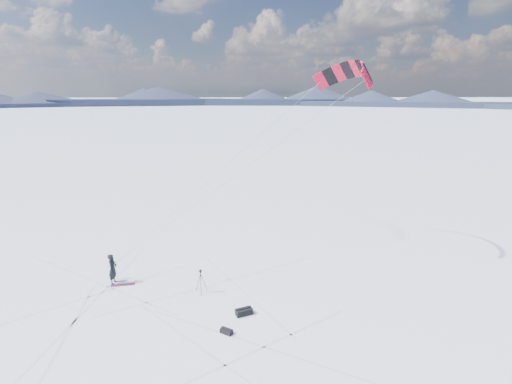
{
  "coord_description": "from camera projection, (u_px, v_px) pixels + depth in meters",
  "views": [
    {
      "loc": [
        3.19,
        -17.64,
        11.04
      ],
      "look_at": [
        5.36,
        5.15,
        4.9
      ],
      "focal_mm": 26.0,
      "sensor_mm": 36.0,
      "label": 1
    }
  ],
  "objects": [
    {
      "name": "power_kite",
      "position": [
        347.0,
        75.0,
        24.19
      ],
      "size": [
        16.31,
        6.76,
        11.97
      ],
      "color": "red",
      "rests_on": "ground"
    },
    {
      "name": "ground",
      "position": [
        164.0,
        309.0,
        19.53
      ],
      "size": [
        1800.0,
        1800.0,
        0.0
      ],
      "primitive_type": "plane",
      "color": "white"
    },
    {
      "name": "snowboard",
      "position": [
        123.0,
        285.0,
        21.98
      ],
      "size": [
        1.39,
        0.4,
        0.04
      ],
      "primitive_type": "cube",
      "rotation": [
        0.0,
        0.0,
        0.1
      ],
      "color": "#82194A",
      "rests_on": "ground"
    },
    {
      "name": "gear_bag_b",
      "position": [
        226.0,
        331.0,
        17.54
      ],
      "size": [
        0.66,
        0.58,
        0.27
      ],
      "rotation": [
        0.0,
        0.0,
        -0.61
      ],
      "color": "black",
      "rests_on": "ground"
    },
    {
      "name": "tripod",
      "position": [
        201.0,
        278.0,
        20.94
      ],
      "size": [
        0.66,
        0.57,
        1.4
      ],
      "rotation": [
        0.0,
        0.0,
        0.52
      ],
      "color": "black",
      "rests_on": "ground"
    },
    {
      "name": "snow_tracks",
      "position": [
        151.0,
        318.0,
        18.79
      ],
      "size": [
        17.62,
        14.39,
        0.01
      ],
      "color": "#B2B9D4",
      "rests_on": "ground"
    },
    {
      "name": "horizon_hills",
      "position": [
        160.0,
        248.0,
        18.63
      ],
      "size": [
        704.0,
        704.42,
        8.61
      ],
      "color": "#1F273C",
      "rests_on": "ground"
    },
    {
      "name": "gear_bag_a",
      "position": [
        244.0,
        312.0,
        19.02
      ],
      "size": [
        0.94,
        0.65,
        0.38
      ],
      "rotation": [
        0.0,
        0.0,
        0.32
      ],
      "color": "black",
      "rests_on": "ground"
    },
    {
      "name": "snowkiter",
      "position": [
        114.0,
        283.0,
        22.22
      ],
      "size": [
        0.52,
        0.73,
        1.87
      ],
      "primitive_type": "imported",
      "rotation": [
        0.0,
        0.0,
        1.46
      ],
      "color": "black",
      "rests_on": "ground"
    }
  ]
}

